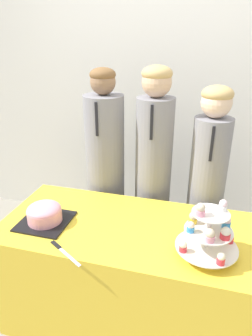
% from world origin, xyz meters
% --- Properties ---
extents(wall_back, '(9.00, 0.06, 2.70)m').
position_xyz_m(wall_back, '(0.00, 1.50, 1.35)').
color(wall_back, silver).
rests_on(wall_back, ground_plane).
extents(table, '(1.49, 0.68, 0.71)m').
position_xyz_m(table, '(0.00, 0.34, 0.36)').
color(table, yellow).
rests_on(table, ground_plane).
extents(round_cake, '(0.28, 0.28, 0.12)m').
position_xyz_m(round_cake, '(-0.49, 0.25, 0.77)').
color(round_cake, black).
rests_on(round_cake, table).
extents(cake_knife, '(0.22, 0.15, 0.01)m').
position_xyz_m(cake_knife, '(-0.29, 0.05, 0.71)').
color(cake_knife, silver).
rests_on(cake_knife, table).
extents(cupcake_stand, '(0.30, 0.30, 0.30)m').
position_xyz_m(cupcake_stand, '(0.42, 0.21, 0.85)').
color(cupcake_stand, silver).
rests_on(cupcake_stand, table).
extents(student_0, '(0.28, 0.28, 1.52)m').
position_xyz_m(student_0, '(-0.32, 0.86, 0.73)').
color(student_0, gray).
rests_on(student_0, ground_plane).
extents(student_1, '(0.25, 0.26, 1.55)m').
position_xyz_m(student_1, '(0.03, 0.86, 0.76)').
color(student_1, gray).
rests_on(student_1, ground_plane).
extents(student_2, '(0.24, 0.25, 1.44)m').
position_xyz_m(student_2, '(0.40, 0.86, 0.71)').
color(student_2, gray).
rests_on(student_2, ground_plane).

